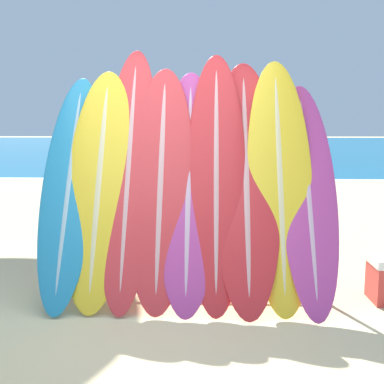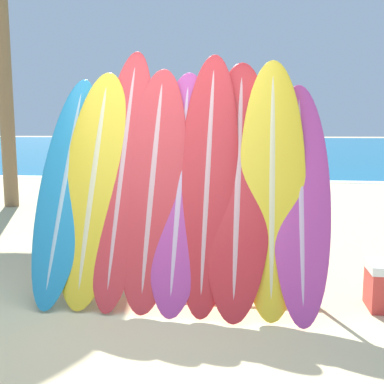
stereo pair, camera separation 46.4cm
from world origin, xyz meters
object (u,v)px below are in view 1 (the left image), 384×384
object	(u,v)px
surfboard_slot_1	(100,183)
surfboard_slot_5	(216,174)
surfboard_slot_3	(161,182)
surfboard_slot_4	(189,184)
surfboard_slot_7	(280,178)
surfboard_slot_0	(70,186)
person_near_water	(89,164)
surfboard_rack	(188,250)
surfboard_slot_2	(129,170)
surfboard_slot_6	(246,178)
surfboard_slot_8	(308,192)
person_mid_beach	(247,160)
person_far_left	(264,153)

from	to	relation	value
surfboard_slot_1	surfboard_slot_5	world-z (taller)	surfboard_slot_5
surfboard_slot_3	surfboard_slot_4	world-z (taller)	surfboard_slot_3
surfboard_slot_7	surfboard_slot_0	bearing A→B (deg)	-179.08
person_near_water	surfboard_rack	bearing A→B (deg)	115.11
surfboard_slot_2	surfboard_slot_5	size ratio (longest dim) A/B	1.02
surfboard_slot_6	surfboard_slot_8	world-z (taller)	surfboard_slot_6
surfboard_slot_8	person_near_water	size ratio (longest dim) A/B	1.27
surfboard_slot_7	surfboard_slot_8	size ratio (longest dim) A/B	1.12
surfboard_slot_7	person_near_water	size ratio (longest dim) A/B	1.42
surfboard_slot_3	surfboard_slot_2	bearing A→B (deg)	169.48
surfboard_slot_0	surfboard_slot_7	xyz separation A→B (m)	(1.83, 0.03, 0.07)
surfboard_slot_1	surfboard_slot_0	bearing A→B (deg)	-179.82
surfboard_slot_5	surfboard_slot_3	bearing A→B (deg)	-175.72
surfboard_slot_0	surfboard_slot_1	bearing A→B (deg)	0.18
surfboard_slot_5	person_mid_beach	size ratio (longest dim) A/B	1.28
surfboard_slot_5	surfboard_rack	bearing A→B (deg)	-154.75
surfboard_slot_7	person_far_left	xyz separation A→B (m)	(0.82, 8.16, -0.24)
surfboard_slot_1	person_near_water	size ratio (longest dim) A/B	1.36
surfboard_slot_5	person_near_water	size ratio (longest dim) A/B	1.47
surfboard_slot_1	person_near_water	bearing A→B (deg)	106.33
surfboard_slot_7	surfboard_rack	bearing A→B (deg)	-172.95
surfboard_slot_8	person_far_left	size ratio (longest dim) A/B	1.25
surfboard_slot_3	person_mid_beach	size ratio (longest dim) A/B	1.20
surfboard_slot_1	surfboard_slot_7	bearing A→B (deg)	1.05
surfboard_rack	surfboard_slot_5	world-z (taller)	surfboard_slot_5
surfboard_slot_7	surfboard_slot_6	bearing A→B (deg)	175.78
surfboard_slot_5	surfboard_slot_7	bearing A→B (deg)	-1.65
surfboard_slot_4	surfboard_slot_6	size ratio (longest dim) A/B	0.95
surfboard_slot_4	person_far_left	xyz separation A→B (m)	(1.61, 8.17, -0.19)
surfboard_slot_1	surfboard_slot_7	distance (m)	1.57
surfboard_slot_3	surfboard_slot_7	bearing A→B (deg)	1.12
surfboard_slot_4	person_near_water	world-z (taller)	surfboard_slot_4
surfboard_slot_6	person_mid_beach	distance (m)	4.01
person_far_left	surfboard_slot_6	bearing A→B (deg)	-100.51
surfboard_slot_6	person_mid_beach	xyz separation A→B (m)	(0.32, 3.99, -0.13)
surfboard_slot_3	surfboard_slot_6	distance (m)	0.74
surfboard_slot_1	surfboard_slot_2	bearing A→B (deg)	14.02
surfboard_slot_4	surfboard_slot_5	size ratio (longest dim) A/B	0.92
surfboard_rack	person_near_water	distance (m)	5.22
surfboard_rack	surfboard_slot_3	bearing A→B (deg)	162.21
person_mid_beach	surfboard_slot_0	bearing A→B (deg)	178.63
surfboard_slot_2	person_near_water	world-z (taller)	surfboard_slot_2
surfboard_slot_1	person_mid_beach	world-z (taller)	surfboard_slot_1
surfboard_slot_3	person_near_water	xyz separation A→B (m)	(-1.91, 4.66, -0.22)
surfboard_slot_0	surfboard_slot_3	xyz separation A→B (m)	(0.80, 0.01, 0.04)
surfboard_slot_0	person_near_water	world-z (taller)	surfboard_slot_0
surfboard_slot_5	surfboard_slot_8	bearing A→B (deg)	-4.05
surfboard_slot_2	surfboard_slot_3	bearing A→B (deg)	-10.52
person_near_water	surfboard_slot_2	bearing A→B (deg)	110.07
surfboard_slot_5	surfboard_slot_8	distance (m)	0.80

